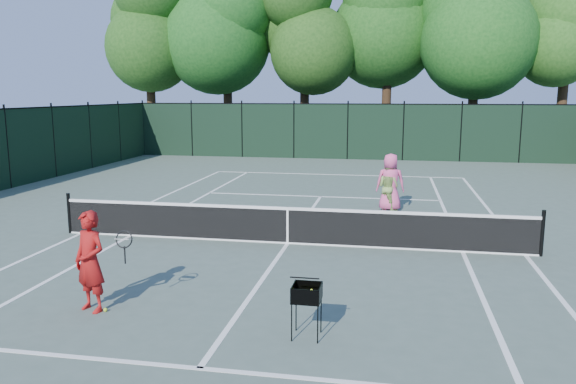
% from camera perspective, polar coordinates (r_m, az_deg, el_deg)
% --- Properties ---
extents(ground, '(90.00, 90.00, 0.00)m').
position_cam_1_polar(ground, '(13.73, -0.04, -5.27)').
color(ground, '#4B5B50').
rests_on(ground, ground).
extents(sideline_doubles_left, '(0.10, 23.77, 0.01)m').
position_cam_1_polar(sideline_doubles_left, '(15.66, -20.23, -3.96)').
color(sideline_doubles_left, white).
rests_on(sideline_doubles_left, ground).
extents(sideline_doubles_right, '(0.10, 23.77, 0.01)m').
position_cam_1_polar(sideline_doubles_right, '(13.85, 22.99, -5.93)').
color(sideline_doubles_right, white).
rests_on(sideline_doubles_right, ground).
extents(sideline_singles_left, '(0.10, 23.77, 0.01)m').
position_cam_1_polar(sideline_singles_left, '(15.01, -15.72, -4.30)').
color(sideline_singles_left, white).
rests_on(sideline_singles_left, ground).
extents(sideline_singles_right, '(0.10, 23.77, 0.01)m').
position_cam_1_polar(sideline_singles_right, '(13.62, 17.33, -5.85)').
color(sideline_singles_right, white).
rests_on(sideline_singles_right, ground).
extents(baseline_far, '(10.97, 0.10, 0.01)m').
position_cam_1_polar(baseline_far, '(25.28, 4.91, 1.77)').
color(baseline_far, white).
rests_on(baseline_far, ground).
extents(service_line_near, '(8.23, 0.10, 0.01)m').
position_cam_1_polar(service_line_near, '(7.93, -8.97, -17.28)').
color(service_line_near, white).
rests_on(service_line_near, ground).
extents(service_line_far, '(8.23, 0.10, 0.01)m').
position_cam_1_polar(service_line_far, '(19.90, 3.34, -0.46)').
color(service_line_far, white).
rests_on(service_line_far, ground).
extents(center_service_line, '(0.10, 12.80, 0.01)m').
position_cam_1_polar(center_service_line, '(13.73, -0.04, -5.25)').
color(center_service_line, white).
rests_on(center_service_line, ground).
extents(tennis_net, '(11.69, 0.09, 1.06)m').
position_cam_1_polar(tennis_net, '(13.61, -0.04, -3.33)').
color(tennis_net, black).
rests_on(tennis_net, ground).
extents(fence_far, '(24.00, 0.05, 3.00)m').
position_cam_1_polar(fence_far, '(31.19, 6.08, 6.08)').
color(fence_far, black).
rests_on(fence_far, ground).
extents(tree_0, '(6.40, 6.40, 13.14)m').
position_cam_1_polar(tree_0, '(38.08, -14.05, 16.59)').
color(tree_0, black).
rests_on(tree_0, ground).
extents(tree_1, '(6.80, 6.80, 13.98)m').
position_cam_1_polar(tree_1, '(36.89, -6.30, 17.88)').
color(tree_1, black).
rests_on(tree_1, ground).
extents(tree_2, '(6.00, 6.00, 12.40)m').
position_cam_1_polar(tree_2, '(35.48, 1.73, 16.68)').
color(tree_2, black).
rests_on(tree_2, ground).
extents(tree_3, '(7.00, 7.00, 14.45)m').
position_cam_1_polar(tree_3, '(35.73, 10.26, 18.55)').
color(tree_3, black).
rests_on(tree_3, ground).
extents(tree_4, '(6.20, 6.20, 12.97)m').
position_cam_1_polar(tree_4, '(35.21, 18.74, 16.90)').
color(tree_4, black).
rests_on(tree_4, ground).
extents(tree_5, '(5.80, 5.80, 12.23)m').
position_cam_1_polar(tree_5, '(36.63, 26.64, 15.42)').
color(tree_5, black).
rests_on(tree_5, ground).
extents(coach, '(1.06, 0.60, 1.71)m').
position_cam_1_polar(coach, '(9.97, -19.45, -6.67)').
color(coach, '#A41312').
rests_on(coach, ground).
extents(player_pink, '(0.89, 0.60, 1.79)m').
position_cam_1_polar(player_pink, '(17.66, 10.36, 0.99)').
color(player_pink, '#EE5493').
rests_on(player_pink, ground).
extents(player_green, '(0.90, 0.86, 1.47)m').
position_cam_1_polar(player_green, '(17.69, 10.15, 0.48)').
color(player_green, '#89AD56').
rests_on(player_green, ground).
extents(ball_hopper, '(0.43, 0.43, 0.82)m').
position_cam_1_polar(ball_hopper, '(8.48, 1.92, -10.27)').
color(ball_hopper, black).
rests_on(ball_hopper, ground).
extents(loose_ball_midcourt, '(0.07, 0.07, 0.07)m').
position_cam_1_polar(loose_ball_midcourt, '(10.10, -18.06, -11.31)').
color(loose_ball_midcourt, '#B8DB2C').
rests_on(loose_ball_midcourt, ground).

